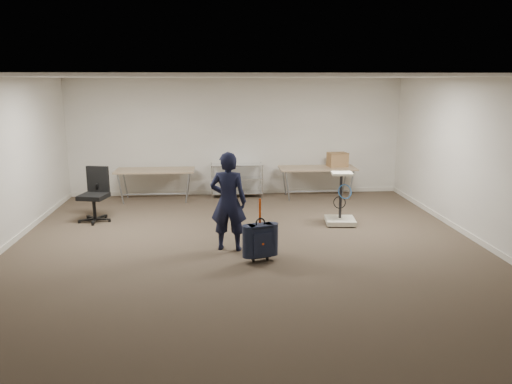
{
  "coord_description": "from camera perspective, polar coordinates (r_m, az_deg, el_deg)",
  "views": [
    {
      "loc": [
        -0.48,
        -7.53,
        2.76
      ],
      "look_at": [
        0.15,
        0.3,
        0.98
      ],
      "focal_mm": 35.0,
      "sensor_mm": 36.0,
      "label": 1
    }
  ],
  "objects": [
    {
      "name": "ground",
      "position": [
        8.03,
        -0.9,
        -7.36
      ],
      "size": [
        9.0,
        9.0,
        0.0
      ],
      "primitive_type": "plane",
      "color": "#403326",
      "rests_on": "ground"
    },
    {
      "name": "room_shell",
      "position": [
        9.32,
        -1.45,
        -4.16
      ],
      "size": [
        8.0,
        9.0,
        9.0
      ],
      "color": "beige",
      "rests_on": "ground"
    },
    {
      "name": "folding_table_left",
      "position": [
        11.75,
        -11.46,
        2.28
      ],
      "size": [
        1.8,
        0.75,
        0.73
      ],
      "color": "#8D7656",
      "rests_on": "ground"
    },
    {
      "name": "folding_table_right",
      "position": [
        11.9,
        7.03,
        2.57
      ],
      "size": [
        1.8,
        0.75,
        0.73
      ],
      "color": "#8D7656",
      "rests_on": "ground"
    },
    {
      "name": "wire_shelf",
      "position": [
        11.96,
        -2.2,
        1.55
      ],
      "size": [
        1.22,
        0.47,
        0.8
      ],
      "color": "silver",
      "rests_on": "ground"
    },
    {
      "name": "person",
      "position": [
        8.13,
        -3.18,
        -1.09
      ],
      "size": [
        0.66,
        0.5,
        1.64
      ],
      "primitive_type": "imported",
      "rotation": [
        0.0,
        0.0,
        2.94
      ],
      "color": "black",
      "rests_on": "ground"
    },
    {
      "name": "suitcase",
      "position": [
        7.71,
        0.49,
        -5.56
      ],
      "size": [
        0.41,
        0.3,
        1.0
      ],
      "color": "#161D33",
      "rests_on": "ground"
    },
    {
      "name": "office_chair",
      "position": [
        10.42,
        -17.9,
        -1.41
      ],
      "size": [
        0.65,
        0.65,
        1.07
      ],
      "color": "black",
      "rests_on": "ground"
    },
    {
      "name": "equipment_cart",
      "position": [
        9.84,
        9.64,
        -2.11
      ],
      "size": [
        0.61,
        0.61,
        1.03
      ],
      "color": "white",
      "rests_on": "ground"
    },
    {
      "name": "cardboard_box",
      "position": [
        12.06,
        9.29,
        3.68
      ],
      "size": [
        0.48,
        0.39,
        0.33
      ],
      "primitive_type": "cube",
      "rotation": [
        0.0,
        0.0,
        0.14
      ],
      "color": "olive",
      "rests_on": "folding_table_right"
    }
  ]
}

